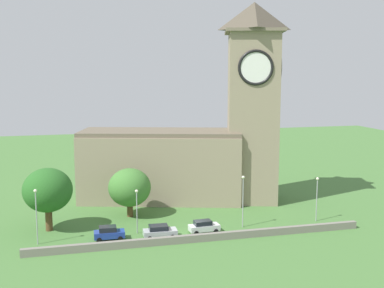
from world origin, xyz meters
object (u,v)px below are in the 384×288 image
object	(u,v)px
church	(197,140)
car_silver	(160,231)
car_white	(204,226)
streetlamp_west_end	(36,208)
car_blue	(109,233)
tree_churchyard	(48,190)
streetlamp_west_mid	(137,204)
tree_by_tower	(130,188)
streetlamp_east_mid	(317,192)
streetlamp_central	(243,193)

from	to	relation	value
church	car_silver	size ratio (longest dim) A/B	7.79
car_white	streetlamp_west_end	bearing A→B (deg)	177.83
car_blue	tree_churchyard	size ratio (longest dim) A/B	0.46
car_blue	streetlamp_west_mid	size ratio (longest dim) A/B	0.66
church	tree_by_tower	size ratio (longest dim) A/B	4.72
church	car_blue	world-z (taller)	church
car_silver	streetlamp_west_end	size ratio (longest dim) A/B	0.62
car_silver	streetlamp_east_mid	bearing A→B (deg)	3.61
car_silver	streetlamp_west_mid	world-z (taller)	streetlamp_west_mid
streetlamp_west_mid	tree_by_tower	bearing A→B (deg)	89.76
car_silver	streetlamp_east_mid	world-z (taller)	streetlamp_east_mid
car_silver	church	bearing A→B (deg)	60.90
car_blue	streetlamp_central	distance (m)	19.57
tree_by_tower	church	bearing A→B (deg)	29.63
car_silver	streetlamp_east_mid	distance (m)	24.40
car_white	streetlamp_central	distance (m)	7.41
church	car_silver	xyz separation A→B (m)	(-10.03, -18.02, -9.61)
car_silver	car_blue	bearing A→B (deg)	172.42
streetlamp_west_end	church	bearing A→B (deg)	32.67
car_white	streetlamp_west_end	xyz separation A→B (m)	(-22.17, 0.84, 3.98)
tree_by_tower	streetlamp_east_mid	bearing A→B (deg)	-19.18
car_white	streetlamp_east_mid	bearing A→B (deg)	2.95
car_silver	streetlamp_west_end	bearing A→B (deg)	174.77
church	tree_by_tower	world-z (taller)	church
car_blue	streetlamp_central	size ratio (longest dim) A/B	0.54
streetlamp_east_mid	streetlamp_west_end	bearing A→B (deg)	-179.89
streetlamp_east_mid	tree_churchyard	xyz separation A→B (m)	(-38.63, 5.32, 1.30)
car_blue	tree_by_tower	xyz separation A→B (m)	(4.05, 9.93, 3.65)
car_blue	streetlamp_west_mid	xyz separation A→B (m)	(4.02, 1.71, 3.29)
streetlamp_west_mid	tree_churchyard	xyz separation A→B (m)	(-11.87, 4.24, 1.59)
car_silver	streetlamp_east_mid	size ratio (longest dim) A/B	0.68
streetlamp_central	tree_by_tower	xyz separation A→B (m)	(-15.08, 9.23, -0.41)
streetlamp_central	streetlamp_east_mid	xyz separation A→B (m)	(11.65, -0.07, -0.48)
car_blue	car_white	bearing A→B (deg)	-1.24
streetlamp_west_mid	tree_by_tower	distance (m)	8.22
car_blue	streetlamp_east_mid	size ratio (longest dim) A/B	0.61
church	tree_churchyard	distance (m)	27.41
car_white	tree_by_tower	size ratio (longest dim) A/B	0.57
car_blue	church	bearing A→B (deg)	45.69
streetlamp_west_mid	streetlamp_central	size ratio (longest dim) A/B	0.82
streetlamp_east_mid	tree_by_tower	distance (m)	28.30
car_white	tree_churchyard	distance (m)	22.36
car_silver	tree_churchyard	bearing A→B (deg)	154.80
car_blue	streetlamp_west_mid	world-z (taller)	streetlamp_west_mid
streetlamp_east_mid	tree_by_tower	xyz separation A→B (m)	(-26.73, 9.30, 0.07)
car_blue	streetlamp_west_end	bearing A→B (deg)	176.51
church	car_silver	world-z (taller)	church
streetlamp_east_mid	streetlamp_west_mid	bearing A→B (deg)	177.69
car_white	streetlamp_west_end	distance (m)	22.54
streetlamp_west_end	car_blue	bearing A→B (deg)	-3.49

